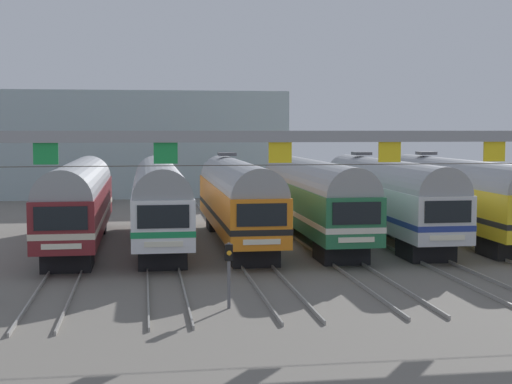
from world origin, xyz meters
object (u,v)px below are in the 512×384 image
Objects in this scene: commuter_train_orange at (237,197)px; commuter_train_yellow at (457,194)px; yard_signal_mast at (229,262)px; commuter_train_maroon at (79,199)px; catenary_gantry at (335,159)px; commuter_train_green at (313,196)px; commuter_train_white at (159,198)px; commuter_train_silver at (386,195)px.

commuter_train_orange is 13.16m from commuter_train_yellow.
commuter_train_yellow is 21.62m from yard_signal_mast.
catenary_gantry is (10.97, -13.49, 2.69)m from commuter_train_maroon.
catenary_gantry is (-2.19, -13.49, 2.69)m from commuter_train_green.
commuter_train_white is 15.37m from yard_signal_mast.
commuter_train_orange is 1.00× the size of commuter_train_silver.
commuter_train_maroon is at bearing 129.11° from catenary_gantry.
commuter_train_maroon is at bearing 180.00° from commuter_train_white.
commuter_train_silver is 0.66× the size of catenary_gantry.
commuter_train_maroon is 17.60m from catenary_gantry.
commuter_train_green is 0.66× the size of catenary_gantry.
commuter_train_maroon is 1.00× the size of commuter_train_green.
commuter_train_white is at bearing -179.99° from commuter_train_yellow.
commuter_train_maroon is 8.78m from commuter_train_orange.
commuter_train_silver is at bearing 0.02° from commuter_train_white.
yard_signal_mast is at bearing -113.45° from commuter_train_green.
commuter_train_orange reaches higher than yard_signal_mast.
commuter_train_maroon is at bearing -179.99° from commuter_train_yellow.
commuter_train_silver reaches higher than yard_signal_mast.
commuter_train_silver reaches higher than commuter_train_green.
yard_signal_mast is (-4.39, -1.68, -3.68)m from catenary_gantry.
commuter_train_maroon is 17.55m from commuter_train_silver.
commuter_train_maroon is 1.00× the size of commuter_train_silver.
commuter_train_yellow is 7.47× the size of yard_signal_mast.
commuter_train_green is at bearing 0.00° from commuter_train_white.
commuter_train_maroon is 21.94m from commuter_train_yellow.
commuter_train_orange is 0.66× the size of catenary_gantry.
commuter_train_maroon is 7.47× the size of yard_signal_mast.
catenary_gantry is (2.19, -13.50, 2.69)m from commuter_train_orange.
commuter_train_silver and commuter_train_yellow have the same top height.
commuter_train_yellow is at bearing 0.00° from commuter_train_silver.
catenary_gantry reaches higher than commuter_train_green.
commuter_train_maroon is at bearing 180.00° from commuter_train_green.
yard_signal_mast is at bearing -135.33° from commuter_train_yellow.
commuter_train_white is 7.47× the size of yard_signal_mast.
commuter_train_green is 13.93m from catenary_gantry.
catenary_gantry is at bearing -80.77° from commuter_train_orange.
commuter_train_yellow is at bearing 44.67° from yard_signal_mast.
commuter_train_silver is 4.39m from commuter_train_yellow.
commuter_train_orange and commuter_train_yellow have the same top height.
commuter_train_silver is 18.76m from yard_signal_mast.
commuter_train_orange is at bearing 180.00° from commuter_train_yellow.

